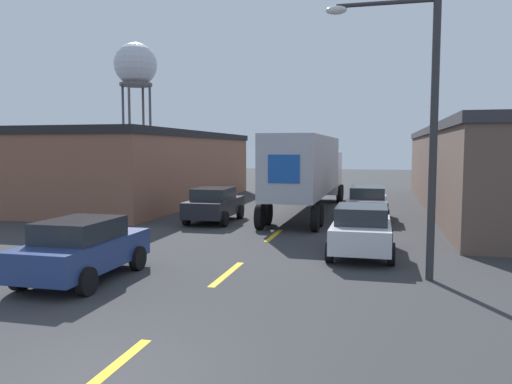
% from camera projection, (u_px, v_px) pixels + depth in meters
% --- Properties ---
extents(road_centerline, '(0.20, 15.36, 0.01)m').
position_uv_depth(road_centerline, '(227.00, 274.00, 13.66)').
color(road_centerline, gold).
rests_on(road_centerline, ground_plane).
extents(warehouse_left, '(11.81, 19.66, 4.51)m').
position_uv_depth(warehouse_left, '(123.00, 167.00, 32.79)').
color(warehouse_left, brown).
rests_on(warehouse_left, ground_plane).
extents(semi_truck, '(2.76, 14.78, 4.05)m').
position_uv_depth(semi_truck, '(309.00, 168.00, 26.83)').
color(semi_truck, silver).
rests_on(semi_truck, ground_plane).
extents(parked_car_left_near, '(2.02, 4.11, 1.61)m').
position_uv_depth(parked_car_left_near, '(82.00, 248.00, 12.98)').
color(parked_car_left_near, navy).
rests_on(parked_car_left_near, ground_plane).
extents(parked_car_left_far, '(2.02, 4.11, 1.61)m').
position_uv_depth(parked_car_left_far, '(214.00, 204.00, 23.36)').
color(parked_car_left_far, black).
rests_on(parked_car_left_far, ground_plane).
extents(parked_car_right_far, '(2.02, 4.11, 1.61)m').
position_uv_depth(parked_car_right_far, '(367.00, 203.00, 24.08)').
color(parked_car_right_far, '#B2B2B7').
rests_on(parked_car_right_far, ground_plane).
extents(parked_car_right_mid, '(2.02, 4.11, 1.61)m').
position_uv_depth(parked_car_right_mid, '(362.00, 229.00, 16.01)').
color(parked_car_right_mid, silver).
rests_on(parked_car_right_mid, ground_plane).
extents(water_tower, '(4.80, 4.80, 15.32)m').
position_uv_depth(water_tower, '(136.00, 67.00, 56.12)').
color(water_tower, '#47474C').
rests_on(water_tower, ground_plane).
extents(street_lamp, '(2.89, 0.32, 7.29)m').
position_uv_depth(street_lamp, '(419.00, 114.00, 12.76)').
color(street_lamp, '#2D2D30').
rests_on(street_lamp, ground_plane).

